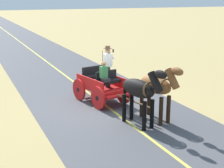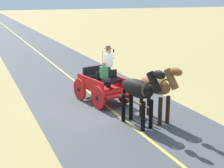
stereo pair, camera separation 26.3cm
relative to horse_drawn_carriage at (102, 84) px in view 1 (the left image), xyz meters
The scene contains 6 objects.
ground_plane 1.02m from the horse_drawn_carriage, 85.12° to the left, with size 200.00×200.00×0.00m, color tan.
road_surface 1.02m from the horse_drawn_carriage, 85.12° to the left, with size 6.11×160.00×0.01m, color #4C4C51.
road_centre_stripe 1.02m from the horse_drawn_carriage, 85.12° to the left, with size 0.12×160.00×0.00m, color #DBCC4C.
horse_drawn_carriage is the anchor object (origin of this frame).
horse_near_side 3.10m from the horse_drawn_carriage, 109.17° to the left, with size 0.81×2.15×2.21m.
horse_off_side 3.10m from the horse_drawn_carriage, 93.65° to the left, with size 0.90×2.15×2.21m.
Camera 1 is at (5.23, 12.10, 4.53)m, focal length 52.65 mm.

